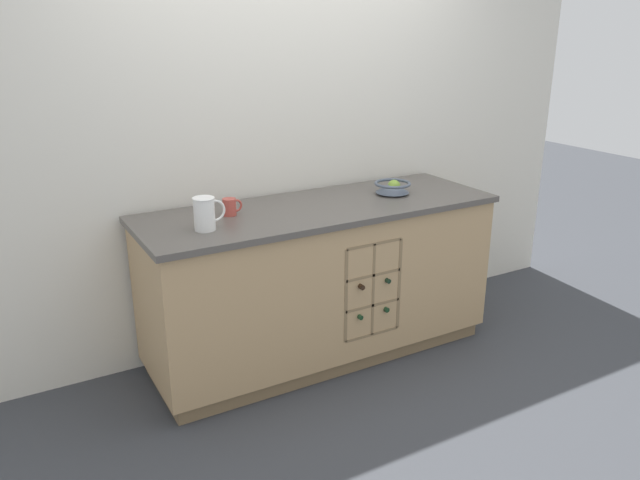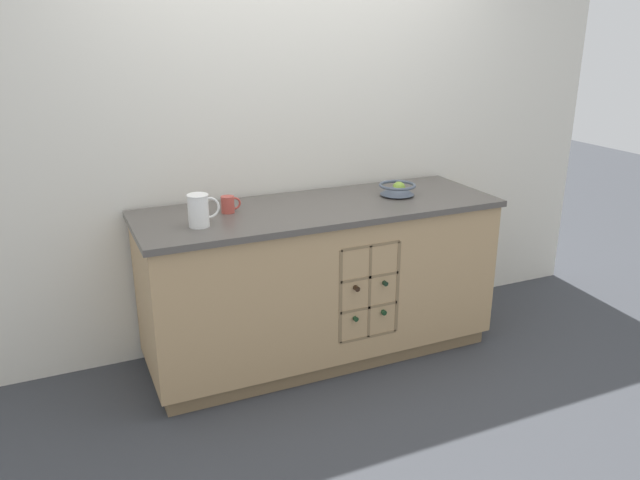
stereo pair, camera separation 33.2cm
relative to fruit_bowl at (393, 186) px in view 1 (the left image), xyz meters
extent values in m
plane|color=#383A3F|center=(-0.51, -0.01, -0.98)|extent=(14.00, 14.00, 0.00)
cube|color=silver|center=(-0.51, 0.39, 0.30)|extent=(4.43, 0.06, 2.55)
cube|color=olive|center=(-0.51, -0.01, -0.93)|extent=(1.97, 0.60, 0.09)
cube|color=tan|center=(-0.51, -0.01, -0.48)|extent=(2.03, 0.66, 0.81)
cube|color=#514C47|center=(-0.51, -0.01, -0.06)|extent=(2.07, 0.70, 0.03)
cube|color=olive|center=(-0.36, -0.24, -0.47)|extent=(0.36, 0.01, 0.55)
cube|color=olive|center=(-0.54, -0.29, -0.47)|extent=(0.02, 0.10, 0.55)
cube|color=olive|center=(-0.18, -0.29, -0.47)|extent=(0.02, 0.10, 0.55)
cube|color=olive|center=(-0.36, -0.29, -0.75)|extent=(0.36, 0.10, 0.02)
cube|color=olive|center=(-0.36, -0.29, -0.57)|extent=(0.36, 0.10, 0.02)
cube|color=olive|center=(-0.36, -0.29, -0.38)|extent=(0.36, 0.10, 0.02)
cube|color=olive|center=(-0.36, -0.29, -0.20)|extent=(0.36, 0.10, 0.02)
cube|color=olive|center=(-0.36, -0.29, -0.47)|extent=(0.02, 0.10, 0.55)
cylinder|color=#19381E|center=(-0.45, -0.19, -0.61)|extent=(0.07, 0.19, 0.07)
cylinder|color=#19381E|center=(-0.45, -0.32, -0.61)|extent=(0.03, 0.08, 0.03)
cylinder|color=#19381E|center=(-0.27, -0.18, -0.61)|extent=(0.08, 0.19, 0.08)
cylinder|color=#19381E|center=(-0.27, -0.32, -0.61)|extent=(0.03, 0.08, 0.03)
cylinder|color=black|center=(-0.45, -0.19, -0.43)|extent=(0.08, 0.19, 0.08)
cylinder|color=black|center=(-0.45, -0.33, -0.43)|extent=(0.03, 0.08, 0.03)
cylinder|color=black|center=(-0.27, -0.18, -0.43)|extent=(0.07, 0.20, 0.07)
cylinder|color=black|center=(-0.27, -0.32, -0.43)|extent=(0.03, 0.09, 0.03)
cylinder|color=#4C5666|center=(0.00, 0.00, -0.04)|extent=(0.10, 0.10, 0.01)
cone|color=#4C5666|center=(0.00, 0.00, 0.00)|extent=(0.20, 0.20, 0.06)
torus|color=#4C5666|center=(0.00, 0.00, 0.02)|extent=(0.22, 0.22, 0.02)
sphere|color=#7FA838|center=(0.01, 0.00, 0.00)|extent=(0.08, 0.08, 0.08)
cylinder|color=white|center=(-1.22, -0.11, 0.04)|extent=(0.10, 0.10, 0.17)
torus|color=white|center=(-1.22, -0.11, 0.12)|extent=(0.11, 0.11, 0.01)
torus|color=white|center=(-1.17, -0.11, 0.05)|extent=(0.11, 0.01, 0.11)
cylinder|color=#B7473D|center=(-1.02, 0.07, 0.00)|extent=(0.07, 0.07, 0.09)
torus|color=#B7473D|center=(-0.98, 0.07, 0.00)|extent=(0.07, 0.01, 0.07)
camera|label=1|loc=(-2.18, -2.95, 0.92)|focal=35.00mm
camera|label=2|loc=(-1.89, -3.10, 0.92)|focal=35.00mm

